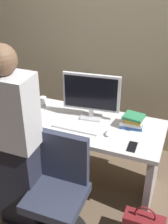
% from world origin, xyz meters
% --- Properties ---
extents(ground_plane, '(9.00, 9.00, 0.00)m').
position_xyz_m(ground_plane, '(0.00, 0.00, 0.00)').
color(ground_plane, brown).
extents(wall_back, '(6.40, 0.10, 3.00)m').
position_xyz_m(wall_back, '(0.00, 0.89, 1.50)').
color(wall_back, tan).
rests_on(wall_back, ground).
extents(desk, '(1.46, 0.66, 0.73)m').
position_xyz_m(desk, '(0.00, 0.00, 0.51)').
color(desk, white).
rests_on(desk, ground).
extents(office_chair, '(0.52, 0.52, 0.94)m').
position_xyz_m(office_chair, '(0.02, -0.66, 0.43)').
color(office_chair, black).
rests_on(office_chair, ground).
extents(person_at_desk, '(0.40, 0.24, 1.64)m').
position_xyz_m(person_at_desk, '(-0.35, -0.66, 0.84)').
color(person_at_desk, '#262838').
rests_on(person_at_desk, ground).
extents(monitor, '(0.54, 0.16, 0.46)m').
position_xyz_m(monitor, '(0.01, 0.11, 0.98)').
color(monitor, silver).
rests_on(monitor, desk).
extents(keyboard, '(0.43, 0.13, 0.02)m').
position_xyz_m(keyboard, '(-0.05, -0.11, 0.74)').
color(keyboard, white).
rests_on(keyboard, desk).
extents(mouse, '(0.06, 0.10, 0.03)m').
position_xyz_m(mouse, '(0.25, -0.10, 0.74)').
color(mouse, white).
rests_on(mouse, desk).
extents(cup_near_keyboard, '(0.07, 0.07, 0.10)m').
position_xyz_m(cup_near_keyboard, '(-0.46, -0.08, 0.78)').
color(cup_near_keyboard, silver).
rests_on(cup_near_keyboard, desk).
extents(cup_by_monitor, '(0.08, 0.08, 0.09)m').
position_xyz_m(cup_by_monitor, '(-0.55, 0.18, 0.77)').
color(cup_by_monitor, silver).
rests_on(cup_by_monitor, desk).
extents(book_stack, '(0.22, 0.17, 0.13)m').
position_xyz_m(book_stack, '(0.42, 0.09, 0.79)').
color(book_stack, '#3359A5').
rests_on(book_stack, desk).
extents(cell_phone, '(0.07, 0.15, 0.01)m').
position_xyz_m(cell_phone, '(0.49, -0.21, 0.73)').
color(cell_phone, black).
rests_on(cell_phone, desk).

